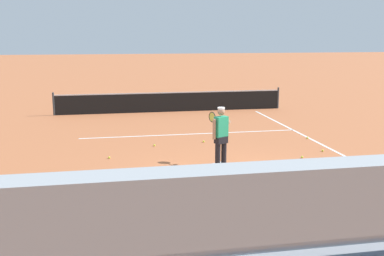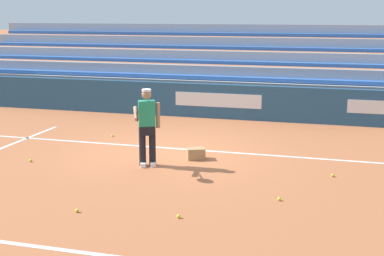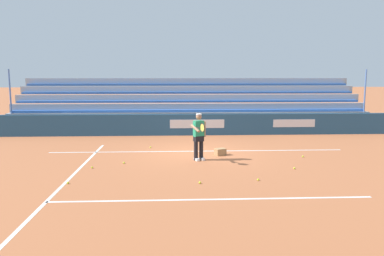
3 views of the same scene
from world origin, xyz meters
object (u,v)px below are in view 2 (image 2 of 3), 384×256
at_px(tennis_ball_midcourt, 77,211).
at_px(tennis_ball_on_baseline, 179,216).
at_px(tennis_ball_toward_net, 31,160).
at_px(tennis_ball_by_box, 112,136).
at_px(tennis_ball_stray_back, 279,199).
at_px(tennis_player, 147,126).
at_px(tennis_ball_far_left, 333,175).
at_px(ball_box_cardboard, 196,154).

relative_size(tennis_ball_midcourt, tennis_ball_on_baseline, 1.00).
bearing_deg(tennis_ball_toward_net, tennis_ball_by_box, -105.11).
relative_size(tennis_ball_toward_net, tennis_ball_by_box, 1.00).
bearing_deg(tennis_ball_by_box, tennis_ball_stray_back, 142.35).
height_order(tennis_ball_toward_net, tennis_ball_stray_back, same).
distance_m(tennis_player, tennis_ball_stray_back, 3.53).
relative_size(tennis_ball_midcourt, tennis_ball_far_left, 1.00).
height_order(tennis_player, tennis_ball_toward_net, tennis_player).
xyz_separation_m(tennis_ball_toward_net, tennis_ball_far_left, (-6.66, -0.71, 0.00)).
xyz_separation_m(tennis_player, tennis_ball_far_left, (-3.99, -0.27, -0.86)).
bearing_deg(tennis_ball_far_left, ball_box_cardboard, -10.11).
relative_size(tennis_player, tennis_ball_stray_back, 25.98).
height_order(tennis_ball_midcourt, tennis_ball_stray_back, same).
bearing_deg(ball_box_cardboard, tennis_ball_stray_back, 133.65).
bearing_deg(ball_box_cardboard, tennis_ball_by_box, -29.06).
height_order(tennis_ball_far_left, tennis_ball_stray_back, same).
height_order(tennis_ball_by_box, tennis_ball_on_baseline, same).
bearing_deg(tennis_ball_midcourt, tennis_ball_toward_net, -45.53).
bearing_deg(tennis_ball_midcourt, tennis_ball_stray_back, -155.00).
relative_size(tennis_ball_far_left, tennis_ball_on_baseline, 1.00).
height_order(tennis_player, tennis_ball_by_box, tennis_player).
height_order(tennis_ball_by_box, tennis_ball_midcourt, same).
relative_size(tennis_player, tennis_ball_toward_net, 25.98).
bearing_deg(tennis_ball_by_box, tennis_ball_far_left, 160.31).
height_order(tennis_ball_toward_net, tennis_ball_midcourt, same).
height_order(tennis_ball_by_box, tennis_ball_stray_back, same).
height_order(tennis_ball_toward_net, tennis_ball_by_box, same).
bearing_deg(tennis_ball_on_baseline, tennis_ball_far_left, -128.32).
distance_m(tennis_player, tennis_ball_far_left, 4.09).
bearing_deg(ball_box_cardboard, tennis_ball_toward_net, 19.42).
bearing_deg(tennis_ball_toward_net, tennis_ball_far_left, -173.94).
relative_size(tennis_ball_toward_net, tennis_ball_midcourt, 1.00).
xyz_separation_m(tennis_player, tennis_ball_toward_net, (2.68, 0.44, -0.86)).
distance_m(tennis_ball_toward_net, tennis_ball_far_left, 6.70).
relative_size(tennis_player, tennis_ball_on_baseline, 25.98).
distance_m(tennis_ball_midcourt, tennis_ball_stray_back, 3.59).
bearing_deg(tennis_ball_midcourt, tennis_ball_on_baseline, -172.75).
bearing_deg(tennis_ball_far_left, tennis_ball_toward_net, 6.06).
bearing_deg(ball_box_cardboard, tennis_player, 42.66).
xyz_separation_m(tennis_ball_by_box, tennis_ball_on_baseline, (-3.50, 5.16, 0.00)).
distance_m(ball_box_cardboard, tennis_ball_midcourt, 3.96).
relative_size(tennis_player, tennis_ball_by_box, 25.98).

